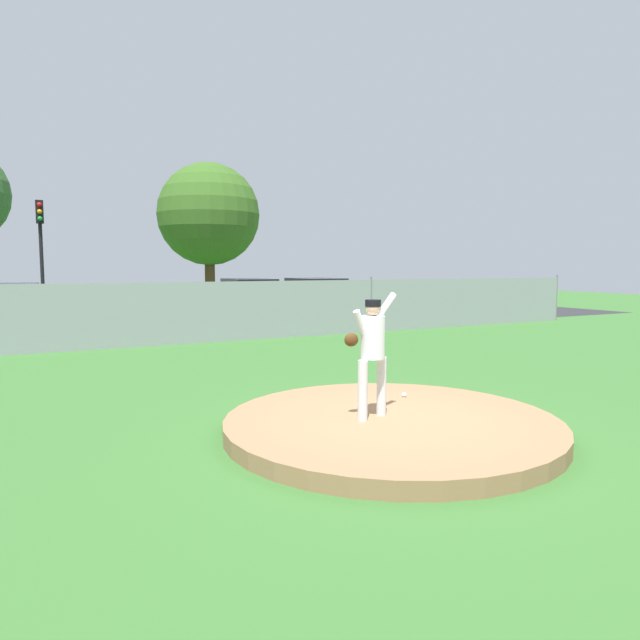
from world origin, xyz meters
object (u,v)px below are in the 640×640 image
(pitcher_youth, at_px, (372,345))
(parked_car_burgundy, at_px, (249,303))
(parked_car_charcoal, at_px, (8,312))
(parked_car_champagne, at_px, (316,301))
(baseball, at_px, (404,395))
(traffic_light_near, at_px, (41,240))
(traffic_cone_orange, at_px, (123,323))

(pitcher_youth, distance_m, parked_car_burgundy, 14.89)
(parked_car_charcoal, xyz_separation_m, parked_car_burgundy, (8.23, 0.43, 0.03))
(pitcher_youth, relative_size, parked_car_champagne, 0.38)
(parked_car_charcoal, bearing_deg, baseball, -66.68)
(parked_car_charcoal, bearing_deg, traffic_light_near, 76.56)
(parked_car_burgundy, relative_size, traffic_cone_orange, 8.10)
(baseball, relative_size, traffic_light_near, 0.02)
(baseball, distance_m, traffic_cone_orange, 13.83)
(traffic_light_near, bearing_deg, parked_car_champagne, -23.70)
(parked_car_champagne, distance_m, traffic_cone_orange, 7.60)
(parked_car_charcoal, bearing_deg, parked_car_champagne, 1.65)
(pitcher_youth, distance_m, baseball, 1.66)
(traffic_light_near, bearing_deg, parked_car_burgundy, -31.02)
(traffic_light_near, bearing_deg, parked_car_charcoal, -103.44)
(parked_car_champagne, xyz_separation_m, parked_car_burgundy, (-2.87, 0.11, -0.00))
(baseball, bearing_deg, parked_car_champagne, 68.28)
(traffic_cone_orange, bearing_deg, pitcher_youth, -85.77)
(parked_car_charcoal, bearing_deg, traffic_cone_orange, 7.09)
(parked_car_champagne, bearing_deg, baseball, -111.72)
(baseball, distance_m, parked_car_burgundy, 13.89)
(parked_car_champagne, relative_size, parked_car_charcoal, 1.02)
(pitcher_youth, xyz_separation_m, parked_car_burgundy, (3.65, 14.43, -0.36))
(pitcher_youth, distance_m, parked_car_champagne, 15.74)
(parked_car_burgundy, bearing_deg, parked_car_charcoal, -177.04)
(parked_car_champagne, bearing_deg, pitcher_youth, -114.44)
(parked_car_charcoal, xyz_separation_m, traffic_light_near, (1.12, 4.70, 2.50))
(parked_car_charcoal, height_order, traffic_light_near, traffic_light_near)
(baseball, relative_size, parked_car_champagne, 0.02)
(parked_car_burgundy, xyz_separation_m, traffic_light_near, (-7.10, 4.27, 2.47))
(parked_car_charcoal, distance_m, parked_car_burgundy, 8.24)
(parked_car_champagne, distance_m, parked_car_charcoal, 11.10)
(parked_car_champagne, relative_size, traffic_light_near, 0.92)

